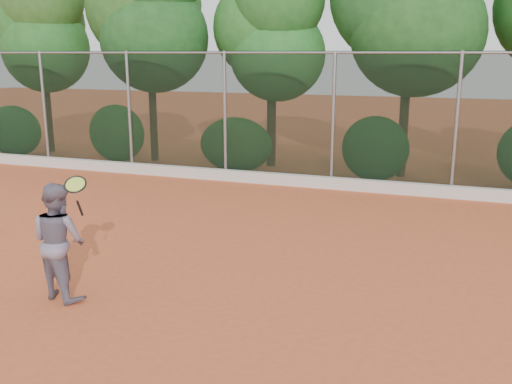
% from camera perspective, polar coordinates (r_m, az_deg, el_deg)
% --- Properties ---
extents(ground, '(80.00, 80.00, 0.00)m').
position_cam_1_polar(ground, '(8.76, -2.19, -9.46)').
color(ground, '#CA592F').
rests_on(ground, ground).
extents(concrete_curb, '(24.00, 0.20, 0.30)m').
position_cam_1_polar(concrete_curb, '(14.98, 7.38, 0.92)').
color(concrete_curb, beige).
rests_on(concrete_curb, ground).
extents(tennis_player, '(0.96, 0.84, 1.70)m').
position_cam_1_polar(tennis_player, '(8.59, -19.10, -4.66)').
color(tennis_player, slate).
rests_on(tennis_player, ground).
extents(chainlink_fence, '(24.09, 0.09, 3.50)m').
position_cam_1_polar(chainlink_fence, '(14.87, 7.73, 7.50)').
color(chainlink_fence, black).
rests_on(chainlink_fence, ground).
extents(foliage_backdrop, '(23.70, 3.63, 7.55)m').
position_cam_1_polar(foliage_backdrop, '(16.86, 7.55, 16.89)').
color(foliage_backdrop, '#402818').
rests_on(foliage_backdrop, ground).
extents(tennis_racket, '(0.38, 0.35, 0.59)m').
position_cam_1_polar(tennis_racket, '(8.07, -17.57, 0.46)').
color(tennis_racket, black).
rests_on(tennis_racket, ground).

